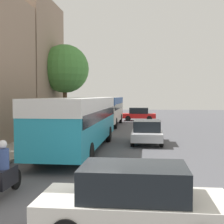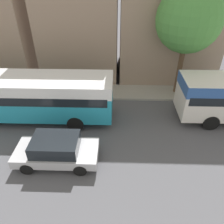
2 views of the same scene
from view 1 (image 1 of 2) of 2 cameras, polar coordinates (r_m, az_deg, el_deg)
name	(u,v)px [view 1 (image 1 of 2)]	position (r m, az deg, el deg)	size (l,w,h in m)	color
ground_plane	(71,208)	(8.85, -7.47, -17.01)	(120.00, 120.00, 0.00)	#515156
building_far_terrace	(15,66)	(29.24, -17.23, 8.06)	(6.72, 7.72, 11.35)	gray
bus_lead	(80,116)	(17.14, -5.93, -0.79)	(2.63, 11.41, 2.91)	teal
bus_following	(107,107)	(31.56, -0.88, 0.90)	(2.51, 9.47, 2.87)	silver
motorcycle_behind_lead	(4,175)	(9.95, -19.13, -10.78)	(0.38, 2.24, 1.73)	black
car_crossing	(139,114)	(37.92, 4.92, -0.37)	(4.07, 1.88, 1.58)	red
car_far_curb	(147,131)	(19.86, 6.39, -3.56)	(1.93, 4.14, 1.47)	#B7B7BC
car_distant	(134,199)	(7.02, 4.02, -15.59)	(4.13, 1.82, 1.53)	silver
pedestrian_near_curb	(81,114)	(34.08, -5.78, -0.41)	(0.44, 0.44, 1.71)	#232838
street_tree	(65,69)	(28.26, -8.62, 7.78)	(4.29, 4.29, 7.42)	brown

